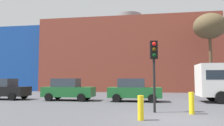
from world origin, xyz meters
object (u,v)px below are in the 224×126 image
object	(u,v)px
parked_car_2	(134,90)
parked_car_1	(68,89)
traffic_light_island	(154,59)
parked_car_0	(4,89)
bollard_yellow_0	(192,103)
bare_tree_0	(210,27)
bollard_yellow_1	(141,108)

from	to	relation	value
parked_car_2	parked_car_1	bearing A→B (deg)	-180.00
parked_car_2	traffic_light_island	bearing A→B (deg)	-76.28
parked_car_0	parked_car_1	size ratio (longest dim) A/B	1.00
parked_car_2	bollard_yellow_0	world-z (taller)	parked_car_2
parked_car_2	bare_tree_0	size ratio (longest dim) A/B	0.44
bollard_yellow_0	bollard_yellow_1	size ratio (longest dim) A/B	1.05
parked_car_0	parked_car_2	xyz separation A→B (m)	(10.63, 0.00, -0.01)
traffic_light_island	parked_car_1	bearing A→B (deg)	-138.64
parked_car_0	bare_tree_0	bearing A→B (deg)	25.15
parked_car_1	bollard_yellow_1	world-z (taller)	parked_car_1
parked_car_1	bollard_yellow_1	xyz separation A→B (m)	(5.84, -7.68, -0.36)
traffic_light_island	bollard_yellow_1	world-z (taller)	traffic_light_island
bollard_yellow_1	traffic_light_island	bearing A→B (deg)	74.72
parked_car_2	bollard_yellow_0	size ratio (longest dim) A/B	3.85
bare_tree_0	bollard_yellow_1	world-z (taller)	bare_tree_0
bollard_yellow_0	parked_car_1	bearing A→B (deg)	144.88
parked_car_0	bollard_yellow_1	size ratio (longest dim) A/B	4.06
parked_car_2	bollard_yellow_1	size ratio (longest dim) A/B	4.03
bollard_yellow_0	parked_car_2	bearing A→B (deg)	117.79
parked_car_1	bollard_yellow_0	world-z (taller)	parked_car_1
parked_car_1	bollard_yellow_0	distance (m)	9.93
parked_car_1	bollard_yellow_0	bearing A→B (deg)	-35.12
parked_car_1	parked_car_2	xyz separation A→B (m)	(5.11, 0.00, -0.01)
parked_car_0	bare_tree_0	world-z (taller)	bare_tree_0
bollard_yellow_0	traffic_light_island	bearing A→B (deg)	171.55
parked_car_2	bare_tree_0	world-z (taller)	bare_tree_0
parked_car_1	traffic_light_island	xyz separation A→B (m)	(6.44, -5.46, 1.74)
bollard_yellow_0	bollard_yellow_1	distance (m)	3.01
parked_car_2	traffic_light_island	distance (m)	5.89
traffic_light_island	bollard_yellow_0	distance (m)	2.68
parked_car_0	traffic_light_island	distance (m)	13.27
parked_car_0	bollard_yellow_1	bearing A→B (deg)	-34.05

